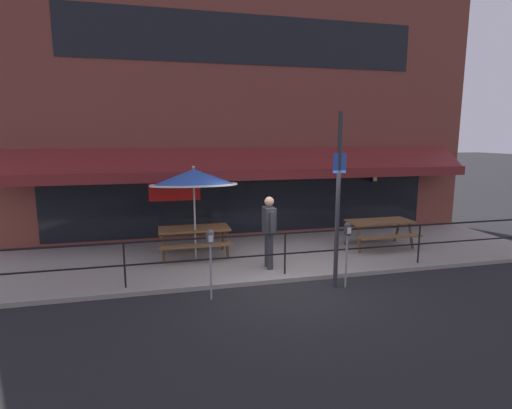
% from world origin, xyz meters
% --- Properties ---
extents(ground_plane, '(120.00, 120.00, 0.00)m').
position_xyz_m(ground_plane, '(0.00, 0.00, 0.00)').
color(ground_plane, black).
extents(patio_deck, '(15.00, 4.00, 0.10)m').
position_xyz_m(patio_deck, '(0.00, 2.00, 0.05)').
color(patio_deck, gray).
rests_on(patio_deck, ground).
extents(restaurant_building, '(15.00, 1.60, 8.49)m').
position_xyz_m(restaurant_building, '(0.00, 4.23, 4.21)').
color(restaurant_building, brown).
rests_on(restaurant_building, ground).
extents(patio_railing, '(13.84, 0.04, 0.97)m').
position_xyz_m(patio_railing, '(0.00, 0.30, 0.80)').
color(patio_railing, black).
rests_on(patio_railing, patio_deck).
extents(picnic_table_left, '(1.80, 1.42, 0.76)m').
position_xyz_m(picnic_table_left, '(-1.86, 2.15, 0.71)').
color(picnic_table_left, brown).
rests_on(picnic_table_left, patio_deck).
extents(picnic_table_centre, '(1.80, 1.42, 0.76)m').
position_xyz_m(picnic_table_centre, '(3.26, 1.81, 0.71)').
color(picnic_table_centre, brown).
rests_on(picnic_table_centre, patio_deck).
extents(patio_umbrella_left, '(2.14, 2.14, 2.38)m').
position_xyz_m(patio_umbrella_left, '(-1.86, 1.89, 2.18)').
color(patio_umbrella_left, '#B7B2A8').
rests_on(patio_umbrella_left, patio_deck).
extents(pedestrian_walking, '(0.25, 0.62, 1.71)m').
position_xyz_m(pedestrian_walking, '(-0.23, 0.81, 1.06)').
color(pedestrian_walking, '#333338').
rests_on(pedestrian_walking, patio_deck).
extents(parking_meter_near, '(0.15, 0.16, 1.42)m').
position_xyz_m(parking_meter_near, '(-1.78, -0.51, 1.15)').
color(parking_meter_near, gray).
rests_on(parking_meter_near, ground).
extents(parking_meter_far, '(0.15, 0.16, 1.42)m').
position_xyz_m(parking_meter_far, '(1.09, -0.54, 1.15)').
color(parking_meter_far, gray).
rests_on(parking_meter_far, ground).
extents(street_sign_pole, '(0.28, 0.09, 3.68)m').
position_xyz_m(street_sign_pole, '(0.89, -0.45, 1.90)').
color(street_sign_pole, '#2D2D33').
rests_on(street_sign_pole, ground).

